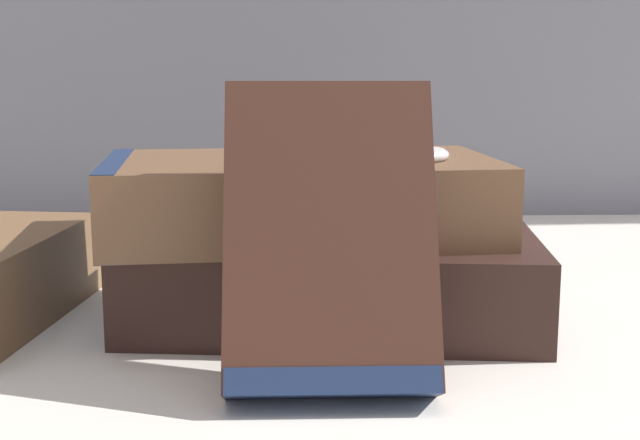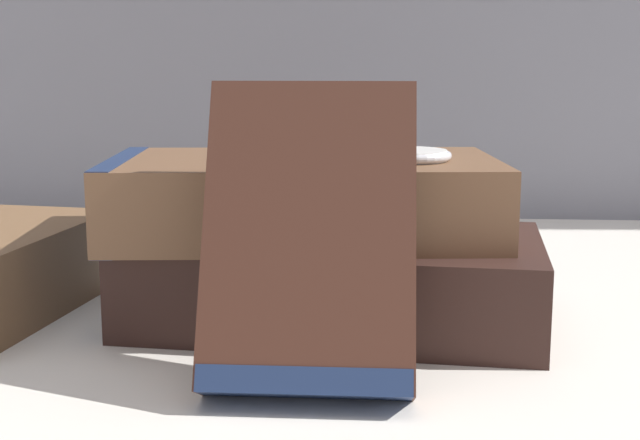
{
  "view_description": "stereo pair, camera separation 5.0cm",
  "coord_description": "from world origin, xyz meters",
  "views": [
    {
      "loc": [
        0.04,
        -0.46,
        0.15
      ],
      "look_at": [
        0.05,
        0.03,
        0.06
      ],
      "focal_mm": 50.0,
      "sensor_mm": 36.0,
      "label": 1
    },
    {
      "loc": [
        0.09,
        -0.46,
        0.15
      ],
      "look_at": [
        0.05,
        0.03,
        0.06
      ],
      "focal_mm": 50.0,
      "sensor_mm": 36.0,
      "label": 2
    }
  ],
  "objects": [
    {
      "name": "ground_plane",
      "position": [
        0.0,
        0.0,
        0.0
      ],
      "size": [
        3.0,
        3.0,
        0.0
      ],
      "primitive_type": "plane",
      "color": "silver"
    },
    {
      "name": "book_flat_bottom",
      "position": [
        0.06,
        0.04,
        0.03
      ],
      "size": [
        0.25,
        0.15,
        0.05
      ],
      "rotation": [
        0.0,
        0.0,
        -0.1
      ],
      "color": "#331E19",
      "rests_on": "ground_plane"
    },
    {
      "name": "book_flat_top",
      "position": [
        0.04,
        0.05,
        0.07
      ],
      "size": [
        0.23,
        0.14,
        0.05
      ],
      "rotation": [
        0.0,
        0.0,
        0.09
      ],
      "color": "brown",
      "rests_on": "book_flat_bottom"
    },
    {
      "name": "book_leaning_front",
      "position": [
        0.06,
        -0.06,
        0.07
      ],
      "size": [
        0.1,
        0.08,
        0.14
      ],
      "rotation": [
        -0.44,
        0.0,
        0.0
      ],
      "color": "#422319",
      "rests_on": "ground_plane"
    },
    {
      "name": "pocket_watch",
      "position": [
        0.1,
        0.04,
        0.1
      ],
      "size": [
        0.05,
        0.05,
        0.01
      ],
      "color": "white",
      "rests_on": "book_flat_top"
    },
    {
      "name": "reading_glasses",
      "position": [
        0.0,
        0.21,
        0.0
      ],
      "size": [
        0.11,
        0.07,
        0.0
      ],
      "rotation": [
        0.0,
        0.0,
        -0.22
      ],
      "color": "#ADADB2",
      "rests_on": "ground_plane"
    }
  ]
}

